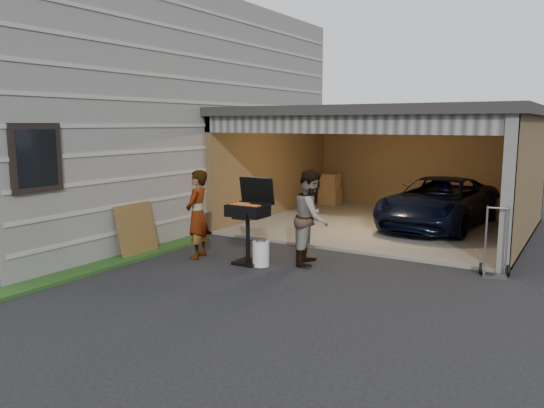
{
  "coord_description": "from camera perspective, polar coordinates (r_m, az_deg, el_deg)",
  "views": [
    {
      "loc": [
        5.12,
        -6.02,
        2.54
      ],
      "look_at": [
        0.35,
        1.76,
        1.15
      ],
      "focal_mm": 35.0,
      "sensor_mm": 36.0,
      "label": 1
    }
  ],
  "objects": [
    {
      "name": "ground",
      "position": [
        8.3,
        -8.58,
        -9.26
      ],
      "size": [
        80.0,
        80.0,
        0.0
      ],
      "primitive_type": "plane",
      "color": "black",
      "rests_on": "ground"
    },
    {
      "name": "garage",
      "position": [
        13.55,
        12.75,
        5.61
      ],
      "size": [
        6.8,
        6.3,
        2.9
      ],
      "color": "#605E59",
      "rests_on": "ground"
    },
    {
      "name": "propane_tank",
      "position": [
        9.56,
        -1.21,
        -5.36
      ],
      "size": [
        0.37,
        0.37,
        0.45
      ],
      "primitive_type": "cylinder",
      "rotation": [
        0.0,
        0.0,
        -0.28
      ],
      "color": "white",
      "rests_on": "ground"
    },
    {
      "name": "plywood_panel",
      "position": [
        10.55,
        -14.33,
        -2.73
      ],
      "size": [
        0.25,
        0.92,
        1.01
      ],
      "primitive_type": "cube",
      "rotation": [
        0.0,
        -0.21,
        0.0
      ],
      "color": "brown",
      "rests_on": "ground"
    },
    {
      "name": "groundcover_strip",
      "position": [
        9.26,
        -23.52,
        -7.8
      ],
      "size": [
        0.5,
        8.0,
        0.06
      ],
      "primitive_type": "cube",
      "color": "#193814",
      "rests_on": "ground"
    },
    {
      "name": "house",
      "position": [
        14.97,
        -16.7,
        9.1
      ],
      "size": [
        7.0,
        11.0,
        5.5
      ],
      "primitive_type": "cube",
      "color": "#474744",
      "rests_on": "ground"
    },
    {
      "name": "man",
      "position": [
        9.61,
        4.26,
        -1.45
      ],
      "size": [
        0.85,
        0.98,
        1.71
      ],
      "primitive_type": "imported",
      "rotation": [
        0.0,
        0.0,
        1.85
      ],
      "color": "#402819",
      "rests_on": "ground"
    },
    {
      "name": "woman",
      "position": [
        10.1,
        -8.02,
        -1.12
      ],
      "size": [
        0.55,
        0.7,
        1.68
      ],
      "primitive_type": "imported",
      "rotation": [
        0.0,
        0.0,
        -1.3
      ],
      "color": "silver",
      "rests_on": "ground"
    },
    {
      "name": "minivan",
      "position": [
        13.45,
        17.51,
        -0.07
      ],
      "size": [
        2.3,
        4.42,
        1.19
      ],
      "primitive_type": "imported",
      "rotation": [
        0.0,
        0.0,
        -0.08
      ],
      "color": "black",
      "rests_on": "ground"
    },
    {
      "name": "hand_truck",
      "position": [
        9.69,
        22.86,
        -5.85
      ],
      "size": [
        0.51,
        0.43,
        1.18
      ],
      "rotation": [
        0.0,
        0.0,
        0.2
      ],
      "color": "slate",
      "rests_on": "ground"
    },
    {
      "name": "bbq_grill",
      "position": [
        9.6,
        -2.5,
        -1.03
      ],
      "size": [
        0.7,
        0.61,
        1.56
      ],
      "color": "black",
      "rests_on": "ground"
    }
  ]
}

